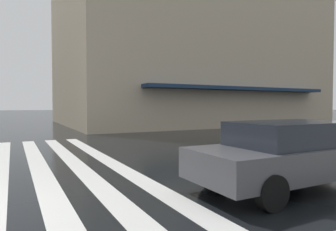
# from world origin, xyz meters

# --- Properties ---
(haussmann_block_corner) EXTENTS (18.15, 23.18, 20.40)m
(haussmann_block_corner) POSITION_xyz_m (20.97, -16.33, 9.99)
(haussmann_block_corner) COLOR tan
(haussmann_block_corner) RESTS_ON ground_plane
(car_dark_grey) EXTENTS (1.85, 4.10, 1.41)m
(car_dark_grey) POSITION_xyz_m (-1.00, -5.90, 0.76)
(car_dark_grey) COLOR #4C4C51
(car_dark_grey) RESTS_ON ground_plane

